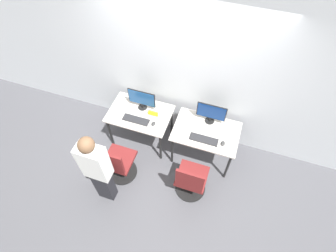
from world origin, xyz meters
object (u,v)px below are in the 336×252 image
(monitor_left, at_px, (142,99))
(mouse_right, at_px, (223,143))
(keyboard_right, at_px, (204,139))
(person_left, at_px, (98,169))
(office_chair_left, at_px, (118,164))
(mouse_left, at_px, (153,124))
(office_chair_right, at_px, (191,181))
(keyboard_left, at_px, (136,120))
(monitor_right, at_px, (211,113))

(monitor_left, relative_size, mouse_right, 5.04)
(monitor_left, height_order, keyboard_right, monitor_left)
(person_left, xyz_separation_m, keyboard_right, (1.22, 1.00, -0.11))
(person_left, distance_m, keyboard_right, 1.58)
(office_chair_left, height_order, keyboard_right, office_chair_left)
(mouse_left, distance_m, person_left, 1.11)
(monitor_left, bearing_deg, mouse_left, -42.86)
(mouse_right, distance_m, office_chair_right, 0.74)
(person_left, bearing_deg, keyboard_right, 39.40)
(keyboard_left, xyz_separation_m, mouse_left, (0.29, 0.01, 0.01))
(office_chair_left, xyz_separation_m, keyboard_right, (1.17, 0.64, 0.35))
(mouse_right, bearing_deg, person_left, -145.97)
(monitor_left, bearing_deg, person_left, -94.96)
(mouse_left, bearing_deg, mouse_right, -0.72)
(monitor_right, bearing_deg, mouse_left, -156.85)
(monitor_left, bearing_deg, monitor_right, 3.98)
(mouse_right, bearing_deg, keyboard_left, 179.90)
(mouse_left, bearing_deg, monitor_left, 137.14)
(monitor_left, distance_m, keyboard_right, 1.16)
(person_left, xyz_separation_m, office_chair_right, (1.20, 0.45, -0.47))
(monitor_left, bearing_deg, keyboard_left, -90.00)
(monitor_right, xyz_separation_m, keyboard_right, (0.00, -0.38, -0.19))
(monitor_right, xyz_separation_m, office_chair_right, (-0.02, -0.93, -0.54))
(monitor_left, xyz_separation_m, monitor_right, (1.11, 0.08, 0.00))
(keyboard_left, bearing_deg, monitor_left, 90.00)
(office_chair_left, xyz_separation_m, person_left, (-0.05, -0.37, 0.47))
(monitor_right, relative_size, mouse_right, 5.04)
(mouse_left, bearing_deg, monitor_right, 23.15)
(keyboard_right, relative_size, mouse_right, 4.76)
(office_chair_left, bearing_deg, monitor_right, 40.93)
(keyboard_left, bearing_deg, person_left, -96.33)
(monitor_left, bearing_deg, mouse_right, -11.57)
(monitor_right, distance_m, mouse_right, 0.50)
(office_chair_right, bearing_deg, person_left, -159.31)
(office_chair_left, bearing_deg, office_chair_right, 4.30)
(office_chair_left, height_order, monitor_right, monitor_right)
(keyboard_left, distance_m, mouse_right, 1.39)
(person_left, bearing_deg, mouse_left, 68.53)
(monitor_left, relative_size, monitor_right, 1.00)
(office_chair_left, bearing_deg, keyboard_right, 28.56)
(mouse_left, bearing_deg, keyboard_right, -2.02)
(keyboard_right, distance_m, mouse_right, 0.29)
(keyboard_left, distance_m, mouse_left, 0.29)
(person_left, distance_m, mouse_right, 1.82)
(monitor_right, xyz_separation_m, mouse_right, (0.29, -0.36, -0.18))
(office_chair_left, relative_size, person_left, 0.58)
(mouse_left, distance_m, mouse_right, 1.10)
(office_chair_left, distance_m, office_chair_right, 1.15)
(monitor_left, bearing_deg, office_chair_left, -93.72)
(keyboard_left, distance_m, keyboard_right, 1.11)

